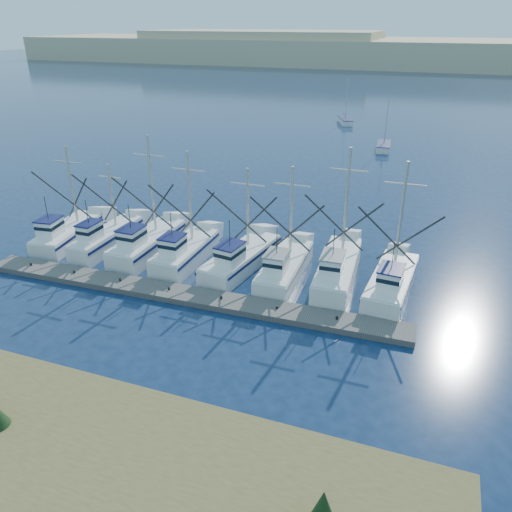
{
  "coord_description": "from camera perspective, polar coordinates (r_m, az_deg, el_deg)",
  "views": [
    {
      "loc": [
        8.5,
        -21.06,
        17.85
      ],
      "look_at": [
        -2.04,
        8.0,
        3.08
      ],
      "focal_mm": 35.0,
      "sensor_mm": 36.0,
      "label": 1
    }
  ],
  "objects": [
    {
      "name": "ground",
      "position": [
        28.89,
        -1.65,
        -12.64
      ],
      "size": [
        500.0,
        500.0,
        0.0
      ],
      "primitive_type": "plane",
      "color": "#0C1E38",
      "rests_on": "ground"
    },
    {
      "name": "sailboat_near",
      "position": [
        78.66,
        14.37,
        12.02
      ],
      "size": [
        2.31,
        5.58,
        8.1
      ],
      "rotation": [
        0.0,
        0.0,
        0.09
      ],
      "color": "white",
      "rests_on": "ground"
    },
    {
      "name": "trawler_fleet",
      "position": [
        39.3,
        -4.32,
        0.03
      ],
      "size": [
        31.11,
        9.3,
        9.81
      ],
      "color": "white",
      "rests_on": "ground"
    },
    {
      "name": "dune_ridge",
      "position": [
        231.57,
        19.12,
        21.09
      ],
      "size": [
        360.0,
        60.0,
        10.0
      ],
      "primitive_type": "cube",
      "color": "tan",
      "rests_on": "ground"
    },
    {
      "name": "floating_dock",
      "position": [
        35.7,
        -8.45,
        -4.37
      ],
      "size": [
        31.85,
        2.83,
        0.42
      ],
      "primitive_type": "cube",
      "rotation": [
        0.0,
        0.0,
        0.02
      ],
      "color": "#595550",
      "rests_on": "ground"
    },
    {
      "name": "sailboat_far",
      "position": [
        98.11,
        10.14,
        14.97
      ],
      "size": [
        3.88,
        6.16,
        8.1
      ],
      "rotation": [
        0.0,
        0.0,
        0.39
      ],
      "color": "white",
      "rests_on": "ground"
    }
  ]
}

